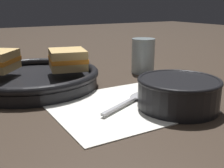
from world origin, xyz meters
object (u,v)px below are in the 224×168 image
object	(u,v)px
spoon	(133,98)
drinking_glass	(143,56)
soup_bowl	(178,91)
sandwich_near_right	(68,59)
skillet	(34,78)

from	to	relation	value
spoon	drinking_glass	world-z (taller)	drinking_glass
drinking_glass	soup_bowl	bearing A→B (deg)	-113.62
spoon	sandwich_near_right	bearing A→B (deg)	86.13
sandwich_near_right	drinking_glass	bearing A→B (deg)	4.10
spoon	sandwich_near_right	xyz separation A→B (m)	(-0.07, 0.18, 0.06)
soup_bowl	drinking_glass	xyz separation A→B (m)	(0.12, 0.27, 0.02)
skillet	sandwich_near_right	world-z (taller)	sandwich_near_right
skillet	sandwich_near_right	distance (m)	0.09
soup_bowl	sandwich_near_right	distance (m)	0.28
soup_bowl	drinking_glass	world-z (taller)	drinking_glass
soup_bowl	skillet	bearing A→B (deg)	124.43
soup_bowl	sandwich_near_right	world-z (taller)	sandwich_near_right
soup_bowl	sandwich_near_right	size ratio (longest dim) A/B	1.43
spoon	skillet	xyz separation A→B (m)	(-0.14, 0.21, 0.01)
skillet	sandwich_near_right	bearing A→B (deg)	-24.73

